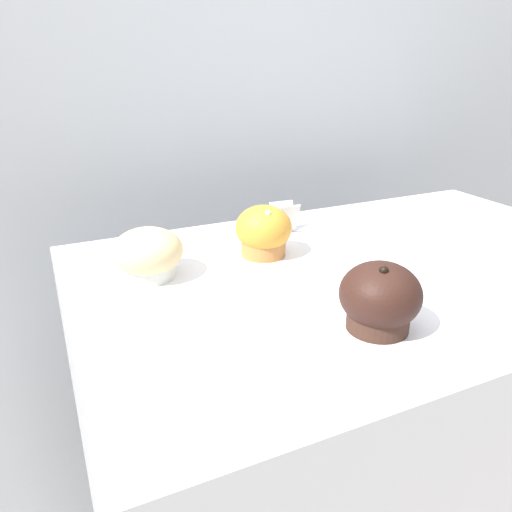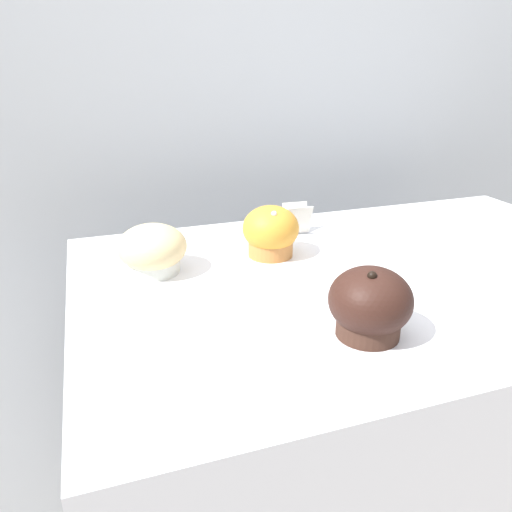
{
  "view_description": "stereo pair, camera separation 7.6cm",
  "coord_description": "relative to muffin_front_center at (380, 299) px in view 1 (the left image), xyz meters",
  "views": [
    {
      "loc": [
        -0.52,
        -0.62,
        1.28
      ],
      "look_at": [
        -0.22,
        0.02,
        1.0
      ],
      "focal_mm": 35.0,
      "sensor_mm": 36.0,
      "label": 1
    },
    {
      "loc": [
        -0.45,
        -0.65,
        1.28
      ],
      "look_at": [
        -0.22,
        0.02,
        1.0
      ],
      "focal_mm": 35.0,
      "sensor_mm": 36.0,
      "label": 2
    }
  ],
  "objects": [
    {
      "name": "muffin_back_right",
      "position": [
        -0.23,
        0.29,
        -0.0
      ],
      "size": [
        0.11,
        0.11,
        0.08
      ],
      "color": "white",
      "rests_on": "display_counter"
    },
    {
      "name": "price_card",
      "position": [
        0.07,
        0.38,
        -0.01
      ],
      "size": [
        0.05,
        0.04,
        0.06
      ],
      "color": "white",
      "rests_on": "display_counter"
    },
    {
      "name": "muffin_back_left",
      "position": [
        -0.02,
        0.29,
        0.0
      ],
      "size": [
        0.1,
        0.1,
        0.09
      ],
      "color": "#C17A3D",
      "rests_on": "display_counter"
    },
    {
      "name": "muffin_front_center",
      "position": [
        0.0,
        0.0,
        0.0
      ],
      "size": [
        0.1,
        0.1,
        0.1
      ],
      "color": "#3E261C",
      "rests_on": "display_counter"
    },
    {
      "name": "display_counter",
      "position": [
        0.14,
        0.18,
        -0.52
      ],
      "size": [
        1.0,
        0.64,
        0.95
      ],
      "primitive_type": "cube",
      "color": "silver",
      "rests_on": "ground"
    },
    {
      "name": "wall_back",
      "position": [
        0.14,
        0.78,
        -0.09
      ],
      "size": [
        3.2,
        0.1,
        1.8
      ],
      "primitive_type": "cube",
      "color": "#B2B7BC",
      "rests_on": "ground"
    }
  ]
}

